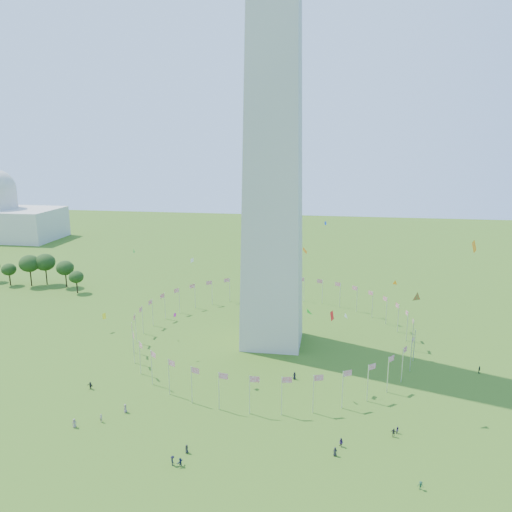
# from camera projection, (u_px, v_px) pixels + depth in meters

# --- Properties ---
(ground) EXTENTS (600.00, 600.00, 0.00)m
(ground) POSITION_uv_depth(u_px,v_px,m) (241.00, 440.00, 99.63)
(ground) COLOR #315714
(ground) RESTS_ON ground
(washington_monument) EXTENTS (16.80, 16.80, 169.00)m
(washington_monument) POSITION_uv_depth(u_px,v_px,m) (275.00, 36.00, 128.18)
(washington_monument) COLOR beige
(washington_monument) RESTS_ON ground
(flag_ring) EXTENTS (80.24, 80.24, 9.00)m
(flag_ring) POSITION_uv_depth(u_px,v_px,m) (272.00, 327.00, 146.65)
(flag_ring) COLOR silver
(flag_ring) RESTS_ON ground
(crowd) EXTENTS (96.13, 76.16, 1.97)m
(crowd) POSITION_uv_depth(u_px,v_px,m) (263.00, 439.00, 98.42)
(crowd) COLOR #1B4425
(crowd) RESTS_ON ground
(kites_aloft) EXTENTS (109.81, 63.27, 38.15)m
(kites_aloft) POSITION_uv_depth(u_px,v_px,m) (316.00, 302.00, 116.29)
(kites_aloft) COLOR green
(kites_aloft) RESTS_ON ground
(tree_line_west) EXTENTS (55.34, 15.62, 13.00)m
(tree_line_west) POSITION_uv_depth(u_px,v_px,m) (22.00, 272.00, 201.90)
(tree_line_west) COLOR #254717
(tree_line_west) RESTS_ON ground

